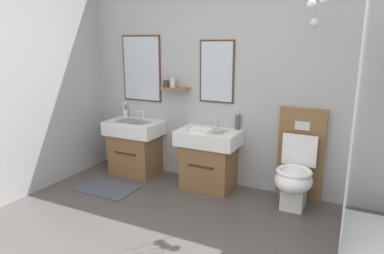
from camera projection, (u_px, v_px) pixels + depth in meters
wall_back at (250, 79)px, 3.91m from camera, size 4.42×0.61×2.52m
bath_mat at (107, 188)px, 4.08m from camera, size 0.68×0.44×0.01m
vanity_sink_left at (136, 145)px, 4.51m from camera, size 0.69×0.48×0.69m
tap_on_left_sink at (142, 113)px, 4.57m from camera, size 0.03×0.13×0.11m
vanity_sink_right at (209, 157)px, 4.06m from camera, size 0.69×0.48×0.69m
tap_on_right_sink at (215, 121)px, 4.11m from camera, size 0.03×0.13×0.11m
toilet at (297, 170)px, 3.62m from camera, size 0.48×0.62×1.00m
toothbrush_cup at (125, 112)px, 4.67m from camera, size 0.07×0.07×0.20m
soap_dispenser at (238, 122)px, 3.99m from camera, size 0.06×0.06×0.21m
folded_hand_towel at (201, 131)px, 3.87m from camera, size 0.22×0.16×0.04m
shower_tray at (381, 196)px, 2.89m from camera, size 0.88×0.90×1.95m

